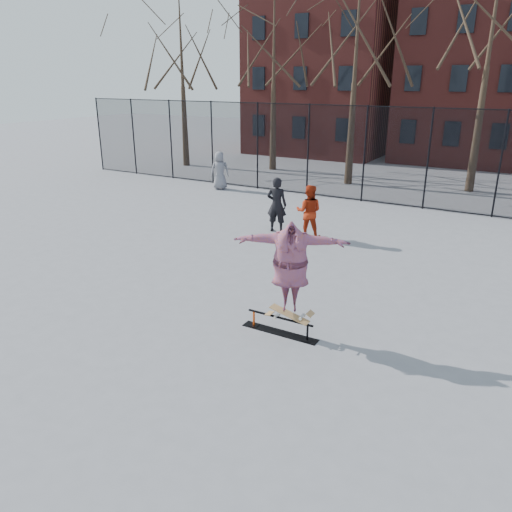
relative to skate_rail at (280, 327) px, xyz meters
The scene contains 10 objects.
ground 1.30m from the skate_rail, 145.55° to the right, with size 100.00×100.00×0.00m, color slate.
skate_rail is the anchor object (origin of this frame).
skateboard 0.36m from the skate_rail, ahead, with size 0.93×0.22×0.11m, color #A67E42, non-canonical shape.
skater 1.29m from the skate_rail, ahead, with size 2.28×0.62×1.86m, color #573689.
bystander_grey 14.54m from the skate_rail, 129.12° to the left, with size 0.87×0.57×1.78m, color slate.
bystander_black 7.39m from the skate_rail, 118.67° to the left, with size 0.69×0.45×1.90m, color black.
bystander_red 6.81m from the skate_rail, 109.73° to the left, with size 0.86×0.67×1.77m, color #9E250D.
fence 12.46m from the skate_rail, 95.04° to the left, with size 34.03×0.07×4.00m.
tree_row 17.98m from the skate_rail, 94.59° to the left, with size 33.66×7.46×10.67m.
rowhouses 25.95m from the skate_rail, 90.79° to the left, with size 29.00×7.00×13.00m.
Camera 1 is at (5.33, -7.55, 5.05)m, focal length 35.00 mm.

